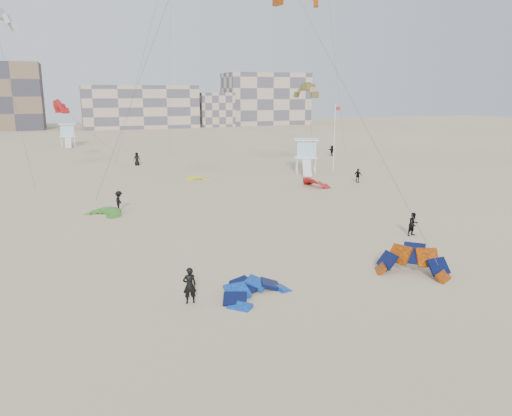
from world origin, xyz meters
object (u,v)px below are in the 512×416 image
object	(u,v)px
lifeguard_tower_near	(306,156)
kite_ground_blue	(256,296)
kite_ground_orange	(411,274)
kitesurfer_main	(190,285)

from	to	relation	value
lifeguard_tower_near	kite_ground_blue	bearing A→B (deg)	-97.34
kite_ground_orange	kitesurfer_main	xyz separation A→B (m)	(-12.84, 0.41, 0.93)
kite_ground_orange	kite_ground_blue	bearing A→B (deg)	-138.38
kitesurfer_main	lifeguard_tower_near	xyz separation A→B (m)	(23.20, 35.63, 1.22)
kite_ground_blue	lifeguard_tower_near	bearing A→B (deg)	32.72
kite_ground_blue	kitesurfer_main	size ratio (longest dim) A/B	2.16
kitesurfer_main	lifeguard_tower_near	world-z (taller)	lifeguard_tower_near
kite_ground_orange	kitesurfer_main	size ratio (longest dim) A/B	2.24
kite_ground_blue	kite_ground_orange	size ratio (longest dim) A/B	0.96
kite_ground_blue	kite_ground_orange	distance (m)	9.46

